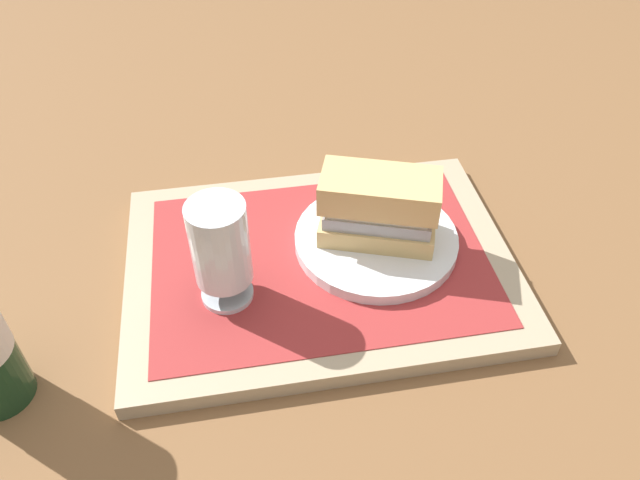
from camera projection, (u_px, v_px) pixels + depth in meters
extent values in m
plane|color=brown|center=(320.00, 271.00, 0.72)|extent=(3.00, 3.00, 0.00)
cube|color=tan|center=(320.00, 265.00, 0.71)|extent=(0.44, 0.32, 0.02)
cube|color=#9E2D2D|center=(320.00, 259.00, 0.71)|extent=(0.38, 0.27, 0.00)
cylinder|color=white|center=(376.00, 240.00, 0.72)|extent=(0.19, 0.19, 0.01)
cube|color=tan|center=(377.00, 228.00, 0.71)|extent=(0.14, 0.10, 0.02)
cube|color=#9EA3A8|center=(378.00, 214.00, 0.69)|extent=(0.13, 0.09, 0.02)
cube|color=silver|center=(379.00, 206.00, 0.68)|extent=(0.12, 0.08, 0.01)
sphere|color=#47932D|center=(334.00, 195.00, 0.68)|extent=(0.04, 0.04, 0.04)
cube|color=tan|center=(380.00, 191.00, 0.67)|extent=(0.14, 0.10, 0.04)
cylinder|color=silver|center=(228.00, 293.00, 0.66)|extent=(0.06, 0.06, 0.01)
cylinder|color=silver|center=(226.00, 284.00, 0.65)|extent=(0.01, 0.01, 0.02)
cylinder|color=silver|center=(220.00, 243.00, 0.61)|extent=(0.06, 0.06, 0.09)
cylinder|color=gold|center=(222.00, 256.00, 0.63)|extent=(0.06, 0.06, 0.06)
cylinder|color=white|center=(218.00, 232.00, 0.60)|extent=(0.05, 0.05, 0.01)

